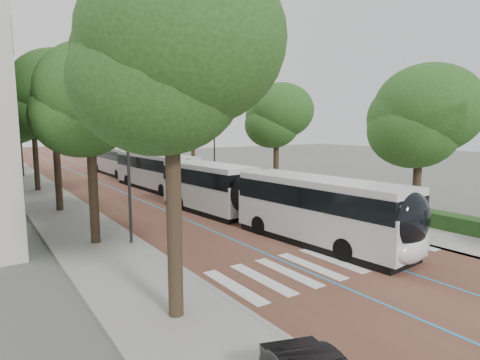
# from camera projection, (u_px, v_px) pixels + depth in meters

# --- Properties ---
(ground) EXTENTS (160.00, 160.00, 0.00)m
(ground) POSITION_uv_depth(u_px,v_px,m) (347.00, 268.00, 16.08)
(ground) COLOR #51544C
(ground) RESTS_ON ground
(road) EXTENTS (11.00, 140.00, 0.02)m
(road) POSITION_uv_depth(u_px,v_px,m) (92.00, 172.00, 48.89)
(road) COLOR #563026
(road) RESTS_ON ground
(sidewalk_left) EXTENTS (4.00, 140.00, 0.12)m
(sidewalk_left) POSITION_uv_depth(u_px,v_px,m) (22.00, 176.00, 44.71)
(sidewalk_left) COLOR gray
(sidewalk_left) RESTS_ON ground
(sidewalk_right) EXTENTS (4.00, 140.00, 0.12)m
(sidewalk_right) POSITION_uv_depth(u_px,v_px,m) (150.00, 168.00, 53.05)
(sidewalk_right) COLOR gray
(sidewalk_right) RESTS_ON ground
(kerb_left) EXTENTS (0.20, 140.00, 0.14)m
(kerb_left) POSITION_uv_depth(u_px,v_px,m) (41.00, 175.00, 45.77)
(kerb_left) COLOR gray
(kerb_left) RESTS_ON ground
(kerb_right) EXTENTS (0.20, 140.00, 0.14)m
(kerb_right) POSITION_uv_depth(u_px,v_px,m) (136.00, 169.00, 51.99)
(kerb_right) COLOR gray
(kerb_right) RESTS_ON ground
(zebra_crossing) EXTENTS (10.55, 3.60, 0.01)m
(zebra_crossing) POSITION_uv_depth(u_px,v_px,m) (332.00, 260.00, 17.01)
(zebra_crossing) COLOR silver
(zebra_crossing) RESTS_ON ground
(lane_line_left) EXTENTS (0.12, 126.00, 0.01)m
(lane_line_left) POSITION_uv_depth(u_px,v_px,m) (78.00, 173.00, 48.00)
(lane_line_left) COLOR #2585BD
(lane_line_left) RESTS_ON road
(lane_line_right) EXTENTS (0.12, 126.00, 0.01)m
(lane_line_right) POSITION_uv_depth(u_px,v_px,m) (105.00, 171.00, 49.77)
(lane_line_right) COLOR #2585BD
(lane_line_right) RESTS_ON road
(hedge) EXTENTS (1.20, 14.00, 0.80)m
(hedge) POSITION_uv_depth(u_px,v_px,m) (465.00, 225.00, 21.07)
(hedge) COLOR #1A3A14
(hedge) RESTS_ON sidewalk_right
(streetlight_far) EXTENTS (1.82, 0.20, 8.00)m
(streetlight_far) POSITION_uv_depth(u_px,v_px,m) (213.00, 135.00, 37.15)
(streetlight_far) COLOR #2A2B2D
(streetlight_far) RESTS_ON sidewalk_right
(lamp_post_left) EXTENTS (0.14, 0.14, 8.00)m
(lamp_post_left) POSITION_uv_depth(u_px,v_px,m) (128.00, 159.00, 18.69)
(lamp_post_left) COLOR #2A2B2D
(lamp_post_left) RESTS_ON sidewalk_left
(trees_left) EXTENTS (6.31, 60.97, 9.95)m
(trees_left) POSITION_uv_depth(u_px,v_px,m) (33.00, 110.00, 33.49)
(trees_left) COLOR black
(trees_left) RESTS_ON ground
(trees_right) EXTENTS (5.62, 47.62, 9.22)m
(trees_right) POSITION_uv_depth(u_px,v_px,m) (220.00, 119.00, 37.91)
(trees_right) COLOR black
(trees_right) RESTS_ON ground
(lead_bus) EXTENTS (4.03, 18.54, 3.20)m
(lead_bus) POSITION_uv_depth(u_px,v_px,m) (266.00, 200.00, 22.15)
(lead_bus) COLOR black
(lead_bus) RESTS_ON ground
(bus_queued_0) EXTENTS (3.17, 12.51, 3.20)m
(bus_queued_0) POSITION_uv_depth(u_px,v_px,m) (158.00, 172.00, 35.52)
(bus_queued_0) COLOR silver
(bus_queued_0) RESTS_ON ground
(bus_queued_1) EXTENTS (2.67, 12.43, 3.20)m
(bus_queued_1) POSITION_uv_depth(u_px,v_px,m) (118.00, 161.00, 46.23)
(bus_queued_1) COLOR silver
(bus_queued_1) RESTS_ON ground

